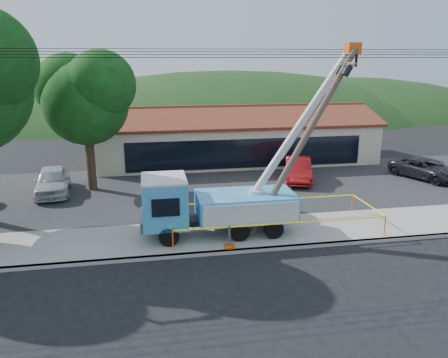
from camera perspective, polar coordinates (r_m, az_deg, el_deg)
ground at (r=17.89m, az=1.98°, el=-12.51°), size 120.00×120.00×0.00m
curb at (r=19.70m, az=0.69°, el=-9.49°), size 60.00×0.25×0.15m
sidewalk at (r=21.41m, az=-0.27°, el=-7.36°), size 60.00×4.00×0.15m
parking_lot at (r=28.87m, az=-3.00°, el=-1.28°), size 60.00×12.00×0.10m
strip_mall at (r=36.74m, az=1.60°, el=5.35°), size 22.50×8.53×4.67m
tree_lot at (r=28.73m, az=-17.68°, el=10.47°), size 6.30×5.60×8.94m
hill_west at (r=71.86m, az=-19.59°, el=8.01°), size 78.40×56.00×28.00m
hill_center at (r=72.17m, az=0.61°, el=8.93°), size 89.60×64.00×32.00m
hill_east at (r=78.38m, az=15.31°, el=8.92°), size 72.80×52.00×26.00m
utility_truck at (r=20.90m, az=-1.25°, el=-3.08°), size 10.23×3.95×8.93m
leaning_pole at (r=20.75m, az=10.71°, el=5.62°), size 4.97×1.71×8.82m
caution_tape at (r=21.84m, az=6.42°, el=-4.68°), size 10.21×3.49×1.01m
car_silver at (r=29.75m, az=-21.31°, el=-1.94°), size 2.54×5.15×1.69m
car_red at (r=31.00m, az=9.57°, el=-0.38°), size 2.97×5.09×1.59m
car_dark at (r=34.24m, az=24.72°, el=-0.09°), size 4.15×5.61×1.42m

